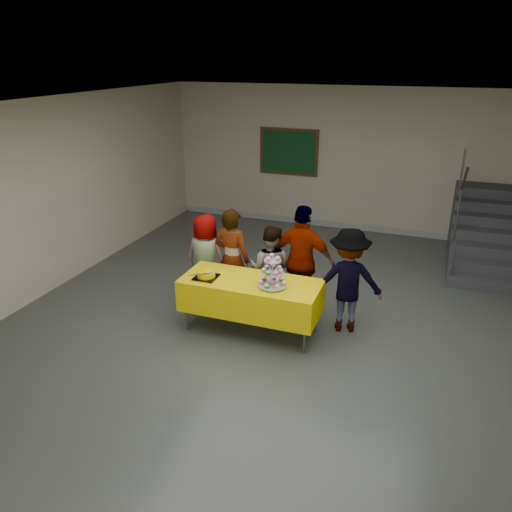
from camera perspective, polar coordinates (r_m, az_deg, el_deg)
The scene contains 11 objects.
room_shell at distance 5.94m, azimuth 3.23°, elevation 7.81°, with size 10.00×10.04×3.02m.
bake_table at distance 6.79m, azimuth -0.58°, elevation -4.46°, with size 1.88×0.78×0.77m.
cupcake_stand at distance 6.45m, azimuth 1.90°, elevation -2.17°, with size 0.38×0.38×0.44m.
bear_cake at distance 6.79m, azimuth -5.72°, elevation -2.03°, with size 0.32×0.36×0.12m.
schoolchild_a at distance 7.66m, azimuth -5.73°, elevation -0.23°, with size 0.68×0.44×1.39m, color slate.
schoolchild_b at distance 7.37m, azimuth -2.76°, elevation -0.34°, with size 0.57×0.37×1.55m, color slate.
schoolchild_c at distance 7.30m, azimuth 1.63°, elevation -1.50°, with size 0.65×0.50×1.33m, color slate.
schoolchild_d at distance 7.18m, azimuth 5.32°, elevation -0.61°, with size 0.97×0.40×1.66m, color slate.
schoolchild_e at distance 6.88m, azimuth 10.47°, elevation -2.77°, with size 0.96×0.55×1.48m, color slate.
staircase at distance 10.16m, azimuth 24.96°, elevation 2.24°, with size 1.30×2.40×2.04m.
noticeboard at distance 11.08m, azimuth 3.76°, elevation 11.78°, with size 1.30×0.05×1.00m.
Camera 1 is at (1.67, -5.48, 3.61)m, focal length 35.00 mm.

